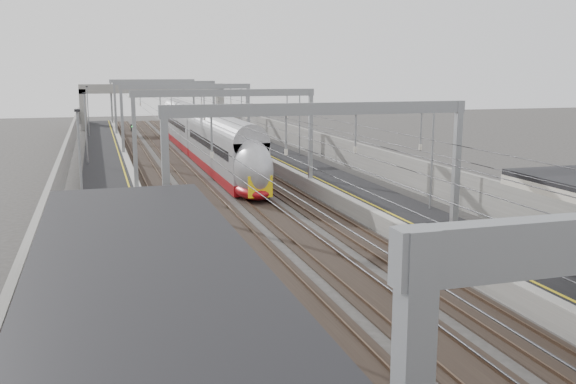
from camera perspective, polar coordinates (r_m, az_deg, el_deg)
platform_left at (r=48.26m, az=-15.51°, el=0.34°), size 4.00×120.00×1.00m
platform_right at (r=51.09m, az=2.72°, el=1.28°), size 4.00×120.00×1.00m
tracks at (r=49.13m, az=-6.12°, el=0.32°), size 11.40×140.00×0.20m
overhead_line at (r=54.92m, az=-7.54°, el=7.78°), size 13.00×140.00×6.60m
overbridge at (r=102.97m, az=-11.91°, el=8.50°), size 22.00×2.20×6.90m
wall_left at (r=48.14m, az=-19.38°, el=1.43°), size 0.30×120.00×3.20m
wall_right at (r=52.06m, az=6.06°, el=2.64°), size 0.30×120.00×3.20m
train at (r=64.32m, az=-7.42°, el=4.55°), size 2.65×48.25×4.19m
signal_green at (r=68.24m, az=-13.65°, el=4.99°), size 0.32×0.32×3.48m
signal_red_near at (r=77.47m, az=-7.77°, el=5.84°), size 0.32×0.32×3.48m
signal_red_far at (r=70.93m, az=-5.10°, el=5.45°), size 0.32×0.32×3.48m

